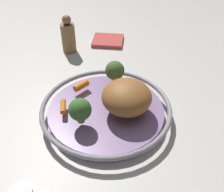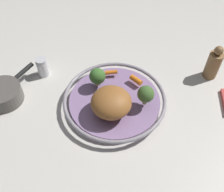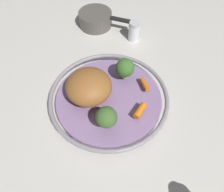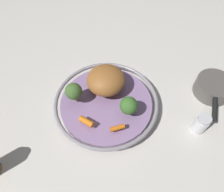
# 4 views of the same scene
# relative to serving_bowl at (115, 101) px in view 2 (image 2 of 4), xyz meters

# --- Properties ---
(ground_plane) EXTENTS (2.47, 2.47, 0.00)m
(ground_plane) POSITION_rel_serving_bowl_xyz_m (0.00, 0.00, -0.02)
(ground_plane) COLOR beige
(serving_bowl) EXTENTS (0.35, 0.35, 0.04)m
(serving_bowl) POSITION_rel_serving_bowl_xyz_m (0.00, 0.00, 0.00)
(serving_bowl) COLOR #8E709E
(serving_bowl) RESTS_ON ground_plane
(roast_chicken_piece) EXTENTS (0.17, 0.17, 0.08)m
(roast_chicken_piece) POSITION_rel_serving_bowl_xyz_m (0.05, 0.01, 0.06)
(roast_chicken_piece) COLOR #995E2C
(roast_chicken_piece) RESTS_ON serving_bowl
(baby_carrot_near_rim) EXTENTS (0.04, 0.05, 0.02)m
(baby_carrot_near_rim) POSITION_rel_serving_bowl_xyz_m (-0.09, -0.06, 0.03)
(baby_carrot_near_rim) COLOR orange
(baby_carrot_near_rim) RESTS_ON serving_bowl
(baby_carrot_center) EXTENTS (0.03, 0.05, 0.02)m
(baby_carrot_center) POSITION_rel_serving_bowl_xyz_m (-0.10, 0.04, 0.03)
(baby_carrot_center) COLOR orange
(baby_carrot_center) RESTS_ON serving_bowl
(broccoli_floret_edge) EXTENTS (0.06, 0.06, 0.07)m
(broccoli_floret_edge) POSITION_rel_serving_bowl_xyz_m (-0.03, -0.08, 0.06)
(broccoli_floret_edge) COLOR tan
(broccoli_floret_edge) RESTS_ON serving_bowl
(broccoli_floret_large) EXTENTS (0.05, 0.05, 0.07)m
(broccoli_floret_large) POSITION_rel_serving_bowl_xyz_m (-0.02, 0.10, 0.06)
(broccoli_floret_large) COLOR tan
(broccoli_floret_large) RESTS_ON serving_bowl
(salt_shaker) EXTENTS (0.04, 0.04, 0.07)m
(salt_shaker) POSITION_rel_serving_bowl_xyz_m (-0.01, -0.30, 0.02)
(salt_shaker) COLOR white
(salt_shaker) RESTS_ON ground_plane
(pepper_mill) EXTENTS (0.05, 0.05, 0.14)m
(pepper_mill) POSITION_rel_serving_bowl_xyz_m (-0.28, 0.26, 0.04)
(pepper_mill) COLOR olive
(pepper_mill) RESTS_ON ground_plane
(saucepan) EXTENTS (0.22, 0.13, 0.06)m
(saucepan) POSITION_rel_serving_bowl_xyz_m (0.15, -0.35, 0.01)
(saucepan) COLOR #56514C
(saucepan) RESTS_ON ground_plane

